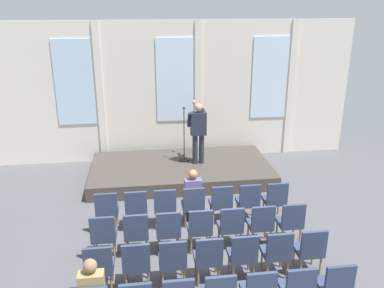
# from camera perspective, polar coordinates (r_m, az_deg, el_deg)

# --- Properties ---
(ground_plane) EXTENTS (13.96, 13.96, 0.00)m
(ground_plane) POSITION_cam_1_polar(r_m,az_deg,el_deg) (8.01, 1.36, -15.77)
(ground_plane) COLOR #4C4C51
(rear_partition) EXTENTS (10.74, 0.14, 4.12)m
(rear_partition) POSITION_cam_1_polar(r_m,az_deg,el_deg) (12.06, -2.30, 7.46)
(rear_partition) COLOR silver
(rear_partition) RESTS_ON ground
(stage_platform) EXTENTS (4.89, 2.48, 0.37)m
(stage_platform) POSITION_cam_1_polar(r_m,az_deg,el_deg) (11.18, -1.58, -3.77)
(stage_platform) COLOR #3F3833
(stage_platform) RESTS_ON ground
(speaker) EXTENTS (0.50, 0.69, 1.69)m
(speaker) POSITION_cam_1_polar(r_m,az_deg,el_deg) (10.88, 0.88, 2.15)
(speaker) COLOR #232838
(speaker) RESTS_ON stage_platform
(mic_stand) EXTENTS (0.28, 0.28, 1.55)m
(mic_stand) POSITION_cam_1_polar(r_m,az_deg,el_deg) (11.24, -1.11, -0.76)
(mic_stand) COLOR black
(mic_stand) RESTS_ON stage_platform
(chair_r0_c0) EXTENTS (0.46, 0.44, 0.94)m
(chair_r0_c0) POSITION_cam_1_polar(r_m,az_deg,el_deg) (8.70, -11.94, -8.95)
(chair_r0_c0) COLOR olive
(chair_r0_c0) RESTS_ON ground
(chair_r0_c1) EXTENTS (0.46, 0.44, 0.94)m
(chair_r0_c1) POSITION_cam_1_polar(r_m,az_deg,el_deg) (8.67, -7.90, -8.80)
(chair_r0_c1) COLOR olive
(chair_r0_c1) RESTS_ON ground
(chair_r0_c2) EXTENTS (0.46, 0.44, 0.94)m
(chair_r0_c2) POSITION_cam_1_polar(r_m,az_deg,el_deg) (8.68, -3.84, -8.62)
(chair_r0_c2) COLOR olive
(chair_r0_c2) RESTS_ON ground
(chair_r0_c3) EXTENTS (0.46, 0.44, 0.94)m
(chair_r0_c3) POSITION_cam_1_polar(r_m,az_deg,el_deg) (8.73, 0.18, -8.39)
(chair_r0_c3) COLOR olive
(chair_r0_c3) RESTS_ON ground
(audience_r0_c3) EXTENTS (0.36, 0.39, 1.30)m
(audience_r0_c3) POSITION_cam_1_polar(r_m,az_deg,el_deg) (8.72, 0.11, -7.05)
(audience_r0_c3) COLOR #2D2D33
(audience_r0_c3) RESTS_ON ground
(chair_r0_c4) EXTENTS (0.46, 0.44, 0.94)m
(chair_r0_c4) POSITION_cam_1_polar(r_m,az_deg,el_deg) (8.82, 4.13, -8.12)
(chair_r0_c4) COLOR olive
(chair_r0_c4) RESTS_ON ground
(chair_r0_c5) EXTENTS (0.46, 0.44, 0.94)m
(chair_r0_c5) POSITION_cam_1_polar(r_m,az_deg,el_deg) (8.95, 7.98, -7.83)
(chair_r0_c5) COLOR olive
(chair_r0_c5) RESTS_ON ground
(chair_r0_c6) EXTENTS (0.46, 0.44, 0.94)m
(chair_r0_c6) POSITION_cam_1_polar(r_m,az_deg,el_deg) (9.13, 11.70, -7.51)
(chair_r0_c6) COLOR olive
(chair_r0_c6) RESTS_ON ground
(chair_r1_c0) EXTENTS (0.46, 0.44, 0.94)m
(chair_r1_c0) POSITION_cam_1_polar(r_m,az_deg,el_deg) (7.88, -12.41, -12.26)
(chair_r1_c0) COLOR olive
(chair_r1_c0) RESTS_ON ground
(chair_r1_c1) EXTENTS (0.46, 0.44, 0.94)m
(chair_r1_c1) POSITION_cam_1_polar(r_m,az_deg,el_deg) (7.85, -7.89, -12.12)
(chair_r1_c1) COLOR olive
(chair_r1_c1) RESTS_ON ground
(chair_r1_c2) EXTENTS (0.46, 0.44, 0.94)m
(chair_r1_c2) POSITION_cam_1_polar(r_m,az_deg,el_deg) (7.85, -3.36, -11.90)
(chair_r1_c2) COLOR olive
(chair_r1_c2) RESTS_ON ground
(chair_r1_c3) EXTENTS (0.46, 0.44, 0.94)m
(chair_r1_c3) POSITION_cam_1_polar(r_m,az_deg,el_deg) (7.91, 1.12, -11.62)
(chair_r1_c3) COLOR olive
(chair_r1_c3) RESTS_ON ground
(chair_r1_c4) EXTENTS (0.46, 0.44, 0.94)m
(chair_r1_c4) POSITION_cam_1_polar(r_m,az_deg,el_deg) (8.01, 5.50, -11.27)
(chair_r1_c4) COLOR olive
(chair_r1_c4) RESTS_ON ground
(chair_r1_c5) EXTENTS (0.46, 0.44, 0.94)m
(chair_r1_c5) POSITION_cam_1_polar(r_m,az_deg,el_deg) (8.16, 9.74, -10.88)
(chair_r1_c5) COLOR olive
(chair_r1_c5) RESTS_ON ground
(chair_r1_c6) EXTENTS (0.46, 0.44, 0.94)m
(chair_r1_c6) POSITION_cam_1_polar(r_m,az_deg,el_deg) (8.35, 13.80, -10.44)
(chair_r1_c6) COLOR olive
(chair_r1_c6) RESTS_ON ground
(chair_r2_c0) EXTENTS (0.46, 0.44, 0.94)m
(chair_r2_c0) POSITION_cam_1_polar(r_m,az_deg,el_deg) (7.10, -12.99, -16.32)
(chair_r2_c0) COLOR olive
(chair_r2_c0) RESTS_ON ground
(chair_r2_c1) EXTENTS (0.46, 0.44, 0.94)m
(chair_r2_c1) POSITION_cam_1_polar(r_m,az_deg,el_deg) (7.05, -7.88, -16.19)
(chair_r2_c1) COLOR olive
(chair_r2_c1) RESTS_ON ground
(chair_r2_c2) EXTENTS (0.46, 0.44, 0.94)m
(chair_r2_c2) POSITION_cam_1_polar(r_m,az_deg,el_deg) (7.06, -2.76, -15.94)
(chair_r2_c2) COLOR olive
(chair_r2_c2) RESTS_ON ground
(chair_r2_c3) EXTENTS (0.46, 0.44, 0.94)m
(chair_r2_c3) POSITION_cam_1_polar(r_m,az_deg,el_deg) (7.13, 2.30, -15.57)
(chair_r2_c3) COLOR olive
(chair_r2_c3) RESTS_ON ground
(chair_r2_c4) EXTENTS (0.46, 0.44, 0.94)m
(chair_r2_c4) POSITION_cam_1_polar(r_m,az_deg,el_deg) (7.24, 7.22, -15.10)
(chair_r2_c4) COLOR olive
(chair_r2_c4) RESTS_ON ground
(chair_r2_c5) EXTENTS (0.46, 0.44, 0.94)m
(chair_r2_c5) POSITION_cam_1_polar(r_m,az_deg,el_deg) (7.40, 11.93, -14.55)
(chair_r2_c5) COLOR olive
(chair_r2_c5) RESTS_ON ground
(chair_r2_c6) EXTENTS (0.46, 0.44, 0.94)m
(chair_r2_c6) POSITION_cam_1_polar(r_m,az_deg,el_deg) (7.61, 16.38, -13.94)
(chair_r2_c6) COLOR olive
(chair_r2_c6) RESTS_ON ground
(chair_r3_c5) EXTENTS (0.46, 0.44, 0.94)m
(chair_r3_c5) POSITION_cam_1_polar(r_m,az_deg,el_deg) (6.69, 14.69, -19.01)
(chair_r3_c5) COLOR olive
(chair_r3_c5) RESTS_ON ground
(chair_r3_c6) EXTENTS (0.46, 0.44, 0.94)m
(chair_r3_c6) POSITION_cam_1_polar(r_m,az_deg,el_deg) (6.92, 19.61, -18.13)
(chair_r3_c6) COLOR olive
(chair_r3_c6) RESTS_ON ground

